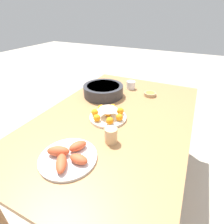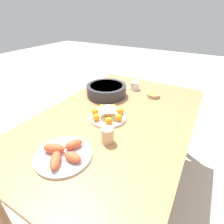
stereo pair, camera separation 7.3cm
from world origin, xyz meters
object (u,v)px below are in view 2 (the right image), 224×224
(serving_bowl, at_px, (106,90))
(cake_plate, at_px, (108,115))
(sauce_bowl, at_px, (153,95))
(seafood_platter, at_px, (63,154))
(cup_far, at_px, (135,86))
(dining_table, at_px, (116,125))
(cup_near, at_px, (108,135))

(serving_bowl, bearing_deg, cake_plate, -147.36)
(sauce_bowl, distance_m, seafood_platter, 0.91)
(seafood_platter, height_order, cup_far, cup_far)
(dining_table, bearing_deg, seafood_platter, 174.84)
(cake_plate, relative_size, cup_far, 3.21)
(cake_plate, distance_m, cup_far, 0.55)
(cup_far, bearing_deg, seafood_platter, -178.09)
(sauce_bowl, xyz_separation_m, seafood_platter, (-0.89, 0.17, 0.01))
(cake_plate, height_order, sauce_bowl, cake_plate)
(cake_plate, bearing_deg, cup_far, 4.15)
(dining_table, relative_size, sauce_bowl, 15.00)
(seafood_platter, height_order, cup_near, cup_near)
(cake_plate, distance_m, cup_near, 0.24)
(cake_plate, relative_size, sauce_bowl, 2.45)
(dining_table, distance_m, serving_bowl, 0.37)
(dining_table, relative_size, seafood_platter, 5.36)
(dining_table, bearing_deg, cup_near, -161.38)
(sauce_bowl, distance_m, cup_near, 0.69)
(dining_table, bearing_deg, cup_far, 8.55)
(cup_near, bearing_deg, sauce_bowl, -3.23)
(dining_table, xyz_separation_m, cup_far, (0.50, 0.07, 0.11))
(cake_plate, bearing_deg, cup_near, -149.45)
(seafood_platter, xyz_separation_m, cup_far, (0.97, 0.03, 0.01))
(dining_table, distance_m, seafood_platter, 0.48)
(sauce_bowl, height_order, seafood_platter, seafood_platter)
(serving_bowl, distance_m, cup_near, 0.61)
(seafood_platter, bearing_deg, cup_near, -31.84)
(serving_bowl, height_order, cup_near, serving_bowl)
(cake_plate, xyz_separation_m, cup_near, (-0.21, -0.12, 0.02))
(dining_table, xyz_separation_m, sauce_bowl, (0.42, -0.13, 0.09))
(sauce_bowl, height_order, cup_far, cup_far)
(dining_table, relative_size, cup_near, 17.15)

